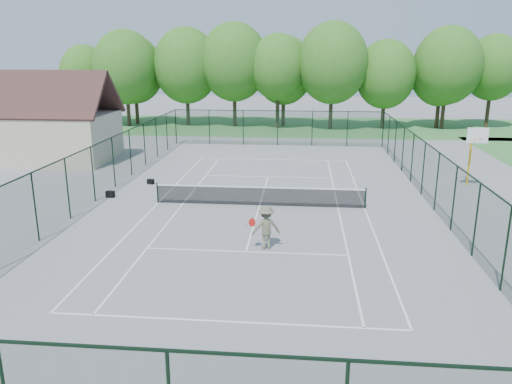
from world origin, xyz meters
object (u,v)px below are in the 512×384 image
basketball_goal (474,145)px  tennis_net (260,195)px  sports_bag_a (110,194)px  tennis_player (266,227)px

basketball_goal → tennis_net: bearing=-158.1°
sports_bag_a → tennis_net: bearing=-0.2°
tennis_net → basketball_goal: 13.35m
sports_bag_a → basketball_goal: bearing=16.4°
basketball_goal → sports_bag_a: 21.25m
tennis_net → tennis_player: size_ratio=6.03×
sports_bag_a → tennis_player: bearing=-31.0°
tennis_player → basketball_goal: bearing=43.4°
basketball_goal → sports_bag_a: size_ratio=8.12×
basketball_goal → tennis_player: size_ratio=1.99×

